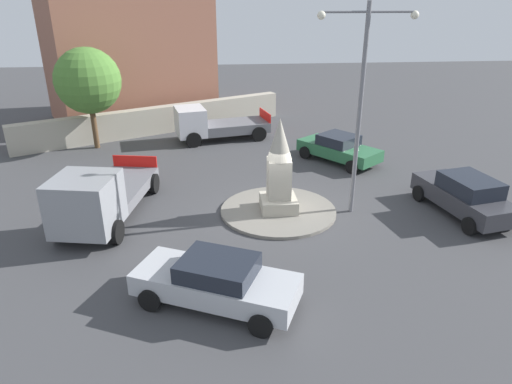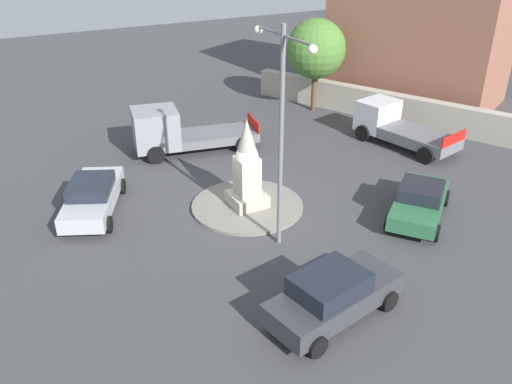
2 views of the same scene
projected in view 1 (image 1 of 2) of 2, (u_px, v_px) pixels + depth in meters
The scene contains 12 objects.
ground_plane at pixel (278, 212), 17.92m from camera, with size 80.00×80.00×0.00m, color #424244.
traffic_island at pixel (278, 211), 17.89m from camera, with size 4.49×4.49×0.12m, color gray.
monument at pixel (279, 170), 17.22m from camera, with size 1.37×1.37×3.62m.
streetlamp at pixel (361, 92), 16.12m from camera, with size 3.44×0.28×7.64m.
car_dark_grey_parked_right at pixel (464, 195), 17.44m from camera, with size 2.56×4.51×1.58m.
car_green_near_island at pixel (339, 148), 22.98m from camera, with size 3.91×4.33×1.38m.
car_silver_approaching at pixel (216, 281), 12.37m from camera, with size 4.76×3.37×1.41m.
truck_grey_parked_left at pixel (99, 198), 16.46m from camera, with size 3.21×6.27×2.28m.
truck_white_passing at pixel (213, 124), 26.28m from camera, with size 5.56×3.23×1.97m.
stone_boundary_wall at pixel (159, 120), 27.70m from camera, with size 16.60×0.70×1.59m, color #B2AA99.
corner_building at pixel (127, 42), 29.72m from camera, with size 9.76×6.38×9.80m, color #935B47.
tree_near_wall at pixel (88, 81), 23.87m from camera, with size 3.41×3.41×5.36m.
Camera 1 is at (2.35, 15.96, 7.89)m, focal length 32.19 mm.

